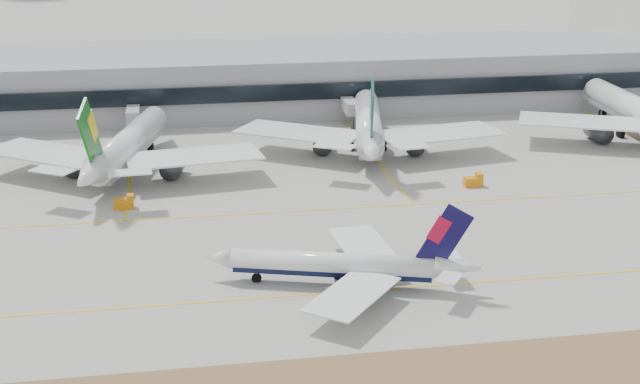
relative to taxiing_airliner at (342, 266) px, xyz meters
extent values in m
plane|color=#9A9790|center=(1.06, 3.04, -3.29)|extent=(3000.00, 3000.00, 0.00)
cube|color=yellow|center=(1.06, -1.96, -3.26)|extent=(360.00, 0.45, 0.04)
cube|color=yellow|center=(1.06, 33.04, -3.26)|extent=(360.00, 0.45, 0.04)
cylinder|color=white|center=(-1.42, 0.44, 0.25)|extent=(29.06, 11.75, 3.22)
cube|color=black|center=(-1.42, 0.44, -0.63)|extent=(28.35, 11.11, 1.45)
cone|color=white|center=(-17.62, 5.44, 0.25)|extent=(5.24, 4.40, 3.22)
cone|color=white|center=(15.76, -4.86, 0.65)|extent=(7.19, 5.00, 3.22)
cube|color=white|center=(4.83, 7.84, -0.23)|extent=(8.58, 16.41, 0.19)
cube|color=white|center=(15.82, -0.50, 0.90)|extent=(2.93, 4.54, 0.13)
cylinder|color=#3F4247|center=(2.37, 5.49, -2.00)|extent=(5.40, 3.75, 2.41)
cube|color=#3F4247|center=(2.37, 5.49, -1.03)|extent=(2.02, 0.83, 1.13)
cube|color=white|center=(-0.43, -9.20, -0.23)|extent=(15.65, 16.88, 0.19)
cube|color=white|center=(13.35, -8.50, 0.90)|extent=(4.93, 5.33, 0.13)
cylinder|color=#3F4247|center=(-1.13, -5.87, -2.00)|extent=(5.40, 3.75, 2.41)
cube|color=#3F4247|center=(-1.13, -5.87, -1.03)|extent=(2.02, 0.83, 1.13)
cube|color=#0E0A40|center=(13.80, -4.26, 5.14)|extent=(7.68, 2.62, 10.07)
cube|color=#B60C33|center=(13.02, -4.02, 6.23)|extent=(3.53, 1.40, 4.32)
cylinder|color=#3F4247|center=(-12.10, 3.73, -2.32)|extent=(0.39, 0.39, 1.93)
cylinder|color=black|center=(-12.10, 3.73, -2.72)|extent=(1.55, 0.96, 1.45)
cylinder|color=#3F4247|center=(-1.26, -1.80, -2.32)|extent=(0.39, 0.39, 1.93)
cylinder|color=black|center=(-1.26, -1.80, -2.72)|extent=(1.55, 0.96, 1.45)
cylinder|color=#3F4247|center=(-0.03, 2.20, -2.32)|extent=(0.39, 0.39, 1.93)
cylinder|color=black|center=(-0.03, 2.20, -2.72)|extent=(1.55, 0.96, 1.45)
cylinder|color=white|center=(-32.15, 63.26, 2.73)|extent=(15.48, 41.39, 5.47)
cube|color=slate|center=(-32.15, 63.26, 1.22)|extent=(14.49, 40.39, 2.46)
cone|color=white|center=(-26.27, 86.34, 2.73)|extent=(6.85, 7.47, 5.47)
cone|color=white|center=(-38.37, 38.79, 3.41)|extent=(7.56, 10.25, 5.47)
cube|color=white|center=(-19.34, 53.74, 1.91)|extent=(27.61, 15.44, 0.33)
cube|color=white|center=(-31.06, 38.71, 3.82)|extent=(7.90, 4.51, 0.22)
cylinder|color=#3F4247|center=(-23.44, 57.61, -1.10)|extent=(5.67, 7.68, 4.10)
cube|color=#3F4247|center=(-23.44, 57.61, 0.54)|extent=(1.10, 2.88, 1.91)
cube|color=white|center=(-47.94, 61.02, 1.91)|extent=(28.26, 25.21, 0.33)
cube|color=white|center=(-44.83, 42.21, 3.82)|extent=(8.61, 7.48, 0.22)
cylinder|color=#3F4247|center=(-42.50, 62.46, -1.10)|extent=(5.67, 7.68, 4.10)
cube|color=#3F4247|center=(-42.50, 62.46, 0.54)|extent=(1.10, 2.88, 1.91)
cube|color=#0C5914|center=(-37.67, 41.57, 9.90)|extent=(3.29, 11.20, 14.66)
cube|color=yellow|center=(-37.38, 42.69, 11.49)|extent=(1.85, 5.14, 6.27)
cylinder|color=#3F4247|center=(-28.28, 78.48, -1.65)|extent=(0.66, 0.66, 3.28)
cylinder|color=black|center=(-28.28, 78.48, -2.33)|extent=(1.53, 2.62, 2.46)
cylinder|color=#3F4247|center=(-35.87, 63.03, -1.65)|extent=(0.66, 0.66, 3.28)
cylinder|color=black|center=(-35.87, 63.03, -2.33)|extent=(1.53, 2.62, 2.46)
cylinder|color=#3F4247|center=(-28.99, 61.27, -1.65)|extent=(0.66, 0.66, 3.28)
cylinder|color=black|center=(-28.99, 61.27, -2.33)|extent=(1.53, 2.62, 2.46)
cylinder|color=white|center=(19.71, 71.28, 2.85)|extent=(13.65, 42.45, 5.58)
cube|color=slate|center=(19.71, 71.28, 1.32)|extent=(12.67, 41.46, 2.51)
cone|color=white|center=(24.43, 95.13, 2.85)|extent=(6.72, 7.40, 5.58)
cone|color=white|center=(14.72, 46.00, 3.55)|extent=(7.29, 10.28, 5.58)
cube|color=white|center=(33.29, 62.29, 2.01)|extent=(28.60, 17.08, 0.33)
cube|color=white|center=(22.17, 46.32, 3.97)|extent=(8.24, 5.00, 0.22)
cylinder|color=#3F4247|center=(28.90, 65.99, -1.05)|extent=(5.47, 7.71, 4.18)
cube|color=#3F4247|center=(28.90, 65.99, 0.62)|extent=(0.98, 2.95, 1.95)
cube|color=white|center=(3.74, 68.13, 2.01)|extent=(29.12, 24.92, 0.33)
cube|color=white|center=(7.94, 49.13, 3.97)|extent=(8.82, 7.39, 0.22)
cylinder|color=#3F4247|center=(9.20, 69.89, -1.05)|extent=(5.47, 7.71, 4.18)
cube|color=#3F4247|center=(9.20, 69.89, 0.62)|extent=(0.98, 2.95, 1.95)
cube|color=#135642|center=(15.28, 48.87, 10.17)|extent=(2.75, 11.54, 14.96)
cube|color=#ACB0B6|center=(15.51, 50.02, 11.80)|extent=(1.62, 5.28, 6.40)
cylinder|color=#3F4247|center=(22.82, 87.00, -1.61)|extent=(0.67, 0.67, 3.35)
cylinder|color=black|center=(22.82, 87.00, -2.31)|extent=(1.44, 2.65, 2.51)
cylinder|color=#3F4247|center=(15.93, 70.83, -1.61)|extent=(0.67, 0.67, 3.35)
cylinder|color=black|center=(15.93, 70.83, -2.31)|extent=(1.44, 2.65, 2.51)
cylinder|color=#3F4247|center=(23.04, 69.43, -1.61)|extent=(0.67, 0.67, 3.35)
cylinder|color=black|center=(23.04, 69.43, -2.31)|extent=(1.44, 2.65, 2.51)
cylinder|color=white|center=(83.87, 71.77, 3.12)|extent=(7.14, 44.18, 5.82)
cube|color=slate|center=(83.87, 71.77, 1.52)|extent=(6.24, 43.27, 2.62)
cone|color=white|center=(84.63, 97.13, 3.12)|extent=(6.02, 6.90, 5.82)
cube|color=white|center=(67.96, 65.78, 2.25)|extent=(30.74, 22.97, 0.35)
cylinder|color=#3F4247|center=(73.29, 68.53, -0.96)|extent=(4.58, 7.46, 4.37)
cube|color=#3F4247|center=(73.29, 68.53, 0.79)|extent=(0.53, 3.07, 2.04)
cylinder|color=#3F4247|center=(84.37, 88.49, -1.54)|extent=(0.70, 0.70, 3.49)
cylinder|color=black|center=(84.37, 88.49, -2.27)|extent=(1.10, 2.65, 2.62)
cylinder|color=#3F4247|center=(80.05, 70.66, -1.54)|extent=(0.70, 0.70, 3.49)
cylinder|color=black|center=(80.05, 70.66, -2.27)|extent=(1.10, 2.65, 2.62)
cube|color=gray|center=(1.06, 118.04, 4.21)|extent=(280.00, 42.00, 15.00)
cube|color=black|center=(1.06, 96.54, 4.66)|extent=(280.00, 1.20, 4.00)
cube|color=beige|center=(111.06, 138.04, 10.81)|extent=(2.00, 57.00, 27.90)
cube|color=orange|center=(34.06, 41.43, -2.39)|extent=(3.50, 2.00, 1.80)
cube|color=orange|center=(35.26, 41.43, -1.19)|extent=(1.20, 1.80, 1.00)
cylinder|color=black|center=(32.86, 40.63, -2.94)|extent=(0.70, 0.30, 0.70)
cylinder|color=black|center=(32.86, 42.23, -2.94)|extent=(0.70, 0.30, 0.70)
cylinder|color=black|center=(35.26, 40.63, -2.94)|extent=(0.70, 0.30, 0.70)
cylinder|color=black|center=(35.26, 42.23, -2.94)|extent=(0.70, 0.30, 0.70)
cube|color=orange|center=(-32.57, 39.65, -2.39)|extent=(3.50, 2.00, 1.80)
cube|color=orange|center=(-31.37, 39.65, -1.19)|extent=(1.20, 1.80, 1.00)
cylinder|color=black|center=(-33.77, 38.85, -2.94)|extent=(0.70, 0.30, 0.70)
cylinder|color=black|center=(-33.77, 40.45, -2.94)|extent=(0.70, 0.30, 0.70)
cylinder|color=black|center=(-31.37, 38.85, -2.94)|extent=(0.70, 0.30, 0.70)
cylinder|color=black|center=(-31.37, 40.45, -2.94)|extent=(0.70, 0.30, 0.70)
camera|label=1|loc=(-23.00, -116.16, 51.13)|focal=50.00mm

